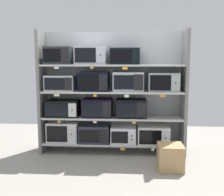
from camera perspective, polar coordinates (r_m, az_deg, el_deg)
ground at (r=3.84m, az=-0.97°, el=-16.49°), size 6.36×6.00×0.02m
back_panel at (r=4.76m, az=0.18°, el=1.43°), size 2.56×0.04×2.09m
upright_left at (r=4.76m, az=-14.69°, el=1.18°), size 0.05×0.43×2.09m
upright_right at (r=4.62m, az=15.16°, el=0.96°), size 0.05×0.43×2.09m
shelf_0 at (r=4.71m, az=0.00°, el=-9.47°), size 2.36×0.43×0.03m
microwave_0 at (r=4.78m, az=-10.35°, el=-7.05°), size 0.53×0.36×0.34m
microwave_1 at (r=4.69m, az=-3.71°, el=-7.49°), size 0.51×0.42×0.30m
microwave_2 at (r=4.65m, az=2.45°, el=-7.72°), size 0.42×0.42×0.28m
microwave_3 at (r=4.67m, az=8.75°, el=-7.63°), size 0.53×0.43×0.30m
price_tag_0 at (r=4.51m, az=2.32°, el=-10.84°), size 0.08×0.00×0.04m
price_tag_1 at (r=4.52m, az=8.67°, el=-10.83°), size 0.05×0.00×0.04m
shelf_1 at (r=4.60m, az=0.00°, el=-4.17°), size 2.36×0.43×0.03m
microwave_4 at (r=4.69m, az=-10.37°, el=-2.12°), size 0.55×0.40×0.28m
microwave_5 at (r=4.58m, az=-3.15°, el=-2.06°), size 0.50×0.38×0.31m
microwave_6 at (r=4.55m, az=4.09°, el=-2.16°), size 0.51×0.39×0.31m
price_tag_2 at (r=4.53m, az=-11.25°, el=-4.99°), size 0.05×0.00×0.04m
price_tag_3 at (r=4.42m, az=-3.66°, el=-5.18°), size 0.05×0.00×0.03m
price_tag_4 at (r=4.38m, az=4.73°, el=-5.28°), size 0.07×0.00×0.03m
shelf_2 at (r=4.53m, az=0.00°, el=1.35°), size 2.36×0.43×0.03m
microwave_7 at (r=4.65m, az=-10.86°, el=3.17°), size 0.49×0.42×0.26m
microwave_8 at (r=4.54m, az=-3.88°, el=3.57°), size 0.50×0.38×0.32m
microwave_9 at (r=4.50m, az=3.47°, el=3.52°), size 0.51×0.36×0.32m
microwave_10 at (r=4.54m, az=10.89°, el=3.36°), size 0.51×0.36×0.31m
price_tag_5 at (r=4.46m, az=-11.73°, el=0.59°), size 0.09×0.00×0.04m
price_tag_6 at (r=4.34m, az=-3.63°, el=0.53°), size 0.05×0.00×0.04m
price_tag_7 at (r=4.31m, az=3.15°, el=0.44°), size 0.07×0.00×0.04m
price_tag_8 at (r=4.34m, az=10.76°, el=0.43°), size 0.09×0.00×0.04m
shelf_3 at (r=4.50m, az=0.00°, el=6.98°), size 2.36×0.43×0.03m
microwave_11 at (r=4.64m, az=-11.32°, el=8.85°), size 0.44×0.42×0.29m
microwave_12 at (r=4.53m, az=-4.55°, el=9.06°), size 0.52×0.34×0.30m
microwave_13 at (r=4.49m, az=2.75°, el=8.87°), size 0.48×0.42×0.27m
price_tag_9 at (r=4.43m, az=-11.79°, el=6.35°), size 0.08×0.00×0.03m
price_tag_10 at (r=4.31m, az=-4.35°, el=6.45°), size 0.05×0.00×0.03m
price_tag_11 at (r=4.27m, az=2.80°, el=6.38°), size 0.08×0.00×0.04m
shipping_carton at (r=4.08m, az=12.36°, el=-12.21°), size 0.36×0.36×0.37m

